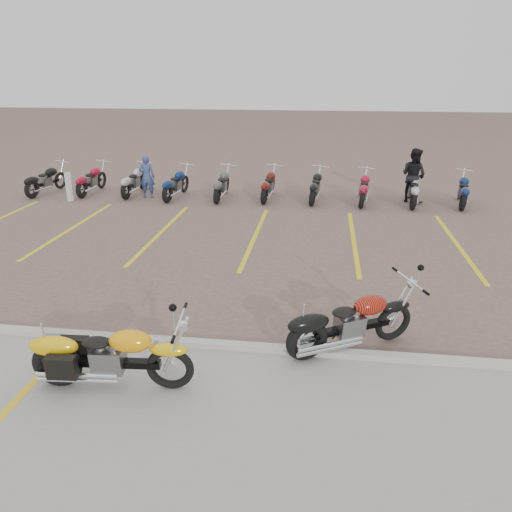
{
  "coord_description": "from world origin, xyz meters",
  "views": [
    {
      "loc": [
        1.79,
        -9.06,
        4.34
      ],
      "look_at": [
        0.5,
        0.44,
        0.75
      ],
      "focal_mm": 35.0,
      "sensor_mm": 36.0,
      "label": 1
    }
  ],
  "objects": [
    {
      "name": "bg_bike_row",
      "position": [
        -0.96,
        8.04,
        0.55
      ],
      "size": [
        15.66,
        2.05,
        1.1
      ],
      "color": "black",
      "rests_on": "ground"
    },
    {
      "name": "curb",
      "position": [
        0.0,
        -2.0,
        0.06
      ],
      "size": [
        60.0,
        0.18,
        0.12
      ],
      "primitive_type": "cube",
      "color": "#ADAAA3",
      "rests_on": "ground"
    },
    {
      "name": "person_b",
      "position": [
        4.88,
        8.52,
        0.93
      ],
      "size": [
        1.14,
        1.14,
        1.86
      ],
      "primitive_type": "imported",
      "rotation": [
        0.0,
        0.0,
        2.36
      ],
      "color": "black",
      "rests_on": "ground"
    },
    {
      "name": "yellow_cruiser",
      "position": [
        -1.12,
        -3.25,
        0.48
      ],
      "size": [
        2.36,
        0.39,
        0.97
      ],
      "rotation": [
        0.08,
        0.0,
        0.07
      ],
      "color": "black",
      "rests_on": "ground"
    },
    {
      "name": "flame_cruiser",
      "position": [
        2.3,
        -1.76,
        0.47
      ],
      "size": [
        2.09,
        1.25,
        0.95
      ],
      "rotation": [
        0.1,
        0.0,
        0.51
      ],
      "color": "black",
      "rests_on": "ground"
    },
    {
      "name": "ground",
      "position": [
        0.0,
        0.0,
        0.0
      ],
      "size": [
        100.0,
        100.0,
        0.0
      ],
      "primitive_type": "plane",
      "color": "#745B53",
      "rests_on": "ground"
    },
    {
      "name": "bollard",
      "position": [
        -6.99,
        7.06,
        0.5
      ],
      "size": [
        0.19,
        0.19,
        1.0
      ],
      "primitive_type": "cube",
      "rotation": [
        0.0,
        0.0,
        -0.3
      ],
      "color": "silver",
      "rests_on": "ground"
    },
    {
      "name": "concrete_apron",
      "position": [
        0.0,
        -4.5,
        0.01
      ],
      "size": [
        60.0,
        5.0,
        0.01
      ],
      "primitive_type": "cube",
      "color": "#9E9B93",
      "rests_on": "ground"
    },
    {
      "name": "parking_stripes",
      "position": [
        0.0,
        4.0,
        0.0
      ],
      "size": [
        38.0,
        5.5,
        0.01
      ],
      "primitive_type": null,
      "color": "gold",
      "rests_on": "ground"
    },
    {
      "name": "person_a",
      "position": [
        -4.43,
        7.88,
        0.76
      ],
      "size": [
        0.59,
        0.43,
        1.52
      ],
      "primitive_type": "imported",
      "rotation": [
        0.0,
        0.0,
        3.26
      ],
      "color": "navy",
      "rests_on": "ground"
    }
  ]
}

